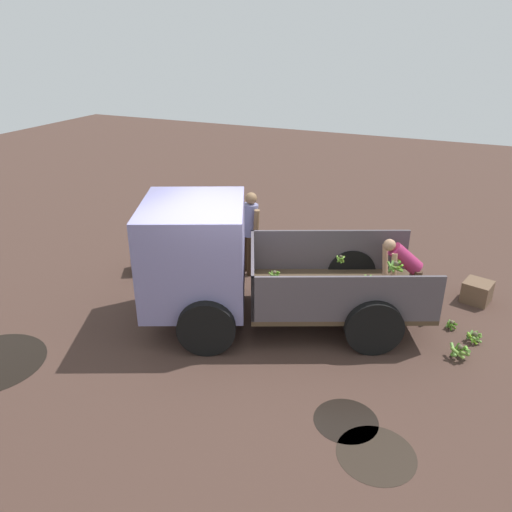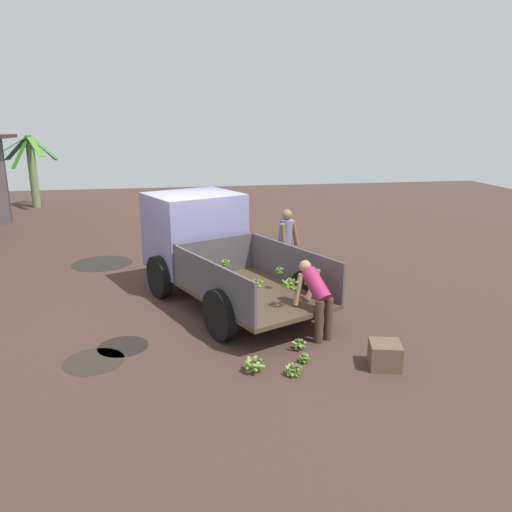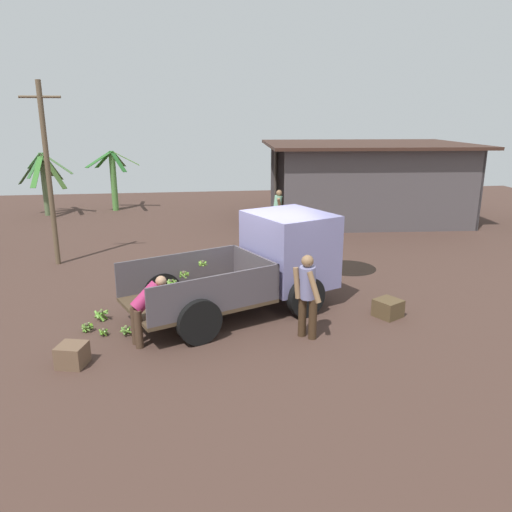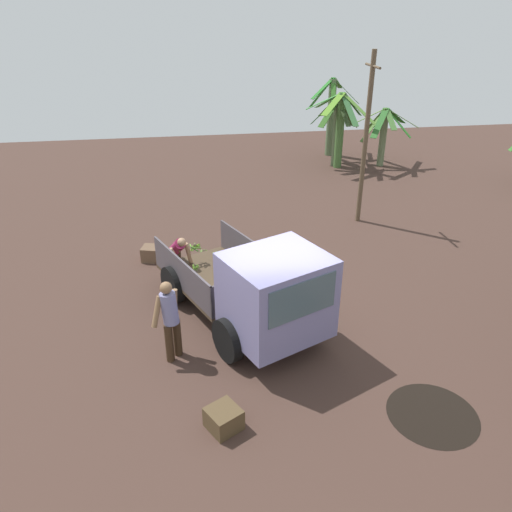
{
  "view_description": "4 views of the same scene",
  "coord_description": "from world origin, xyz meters",
  "px_view_note": "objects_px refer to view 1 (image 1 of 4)",
  "views": [
    {
      "loc": [
        -3.31,
        6.45,
        4.62
      ],
      "look_at": [
        -0.11,
        -0.83,
        1.02
      ],
      "focal_mm": 35.0,
      "sensor_mm": 36.0,
      "label": 1
    },
    {
      "loc": [
        -10.34,
        0.5,
        3.71
      ],
      "look_at": [
        -0.78,
        -1.16,
        1.04
      ],
      "focal_mm": 35.0,
      "sensor_mm": 36.0,
      "label": 2
    },
    {
      "loc": [
        -1.64,
        -11.03,
        4.29
      ],
      "look_at": [
        -0.21,
        -0.46,
        1.27
      ],
      "focal_mm": 35.0,
      "sensor_mm": 36.0,
      "label": 3
    },
    {
      "loc": [
        8.8,
        -1.68,
        6.43
      ],
      "look_at": [
        -1.23,
        -0.12,
        1.21
      ],
      "focal_mm": 35.0,
      "sensor_mm": 36.0,
      "label": 4
    }
  ],
  "objects_px": {
    "banana_bunch_on_ground_1": "(474,336)",
    "wooden_crate_1": "(145,262)",
    "cargo_truck": "(220,261)",
    "person_foreground_visitor": "(250,229)",
    "wooden_crate_0": "(477,292)",
    "banana_bunch_on_ground_2": "(424,316)",
    "banana_bunch_on_ground_3": "(460,350)",
    "banana_bunch_on_ground_0": "(451,324)",
    "person_worker_loading": "(405,268)"
  },
  "relations": [
    {
      "from": "person_worker_loading",
      "to": "banana_bunch_on_ground_2",
      "type": "relative_size",
      "value": 5.33
    },
    {
      "from": "person_foreground_visitor",
      "to": "wooden_crate_0",
      "type": "relative_size",
      "value": 3.68
    },
    {
      "from": "wooden_crate_1",
      "to": "banana_bunch_on_ground_3",
      "type": "bearing_deg",
      "value": 174.22
    },
    {
      "from": "cargo_truck",
      "to": "person_foreground_visitor",
      "type": "relative_size",
      "value": 2.91
    },
    {
      "from": "wooden_crate_0",
      "to": "wooden_crate_1",
      "type": "bearing_deg",
      "value": 12.24
    },
    {
      "from": "cargo_truck",
      "to": "banana_bunch_on_ground_0",
      "type": "relative_size",
      "value": 25.57
    },
    {
      "from": "banana_bunch_on_ground_3",
      "to": "cargo_truck",
      "type": "bearing_deg",
      "value": 6.72
    },
    {
      "from": "banana_bunch_on_ground_0",
      "to": "banana_bunch_on_ground_2",
      "type": "xyz_separation_m",
      "value": [
        0.45,
        -0.04,
        0.03
      ]
    },
    {
      "from": "banana_bunch_on_ground_0",
      "to": "wooden_crate_0",
      "type": "xyz_separation_m",
      "value": [
        -0.35,
        -1.19,
        0.11
      ]
    },
    {
      "from": "banana_bunch_on_ground_2",
      "to": "banana_bunch_on_ground_3",
      "type": "xyz_separation_m",
      "value": [
        -0.62,
        0.87,
        0.02
      ]
    },
    {
      "from": "banana_bunch_on_ground_1",
      "to": "banana_bunch_on_ground_2",
      "type": "bearing_deg",
      "value": -20.52
    },
    {
      "from": "cargo_truck",
      "to": "person_foreground_visitor",
      "type": "height_order",
      "value": "cargo_truck"
    },
    {
      "from": "person_foreground_visitor",
      "to": "banana_bunch_on_ground_2",
      "type": "xyz_separation_m",
      "value": [
        -3.58,
        0.59,
        -0.84
      ]
    },
    {
      "from": "person_foreground_visitor",
      "to": "banana_bunch_on_ground_1",
      "type": "distance_m",
      "value": 4.56
    },
    {
      "from": "banana_bunch_on_ground_3",
      "to": "wooden_crate_1",
      "type": "xyz_separation_m",
      "value": [
        6.23,
        -0.63,
        0.05
      ]
    },
    {
      "from": "cargo_truck",
      "to": "person_foreground_visitor",
      "type": "bearing_deg",
      "value": -104.38
    },
    {
      "from": "banana_bunch_on_ground_2",
      "to": "wooden_crate_0",
      "type": "bearing_deg",
      "value": -124.65
    },
    {
      "from": "cargo_truck",
      "to": "person_foreground_visitor",
      "type": "xyz_separation_m",
      "value": [
        0.33,
        -1.91,
        -0.17
      ]
    },
    {
      "from": "banana_bunch_on_ground_1",
      "to": "wooden_crate_1",
      "type": "relative_size",
      "value": 0.51
    },
    {
      "from": "person_foreground_visitor",
      "to": "wooden_crate_1",
      "type": "relative_size",
      "value": 3.35
    },
    {
      "from": "wooden_crate_0",
      "to": "person_worker_loading",
      "type": "bearing_deg",
      "value": 30.32
    },
    {
      "from": "banana_bunch_on_ground_0",
      "to": "person_foreground_visitor",
      "type": "bearing_deg",
      "value": -8.88
    },
    {
      "from": "person_worker_loading",
      "to": "banana_bunch_on_ground_3",
      "type": "xyz_separation_m",
      "value": [
        -1.08,
        1.28,
        -0.64
      ]
    },
    {
      "from": "person_worker_loading",
      "to": "banana_bunch_on_ground_1",
      "type": "height_order",
      "value": "person_worker_loading"
    },
    {
      "from": "person_foreground_visitor",
      "to": "banana_bunch_on_ground_1",
      "type": "xyz_separation_m",
      "value": [
        -4.39,
        0.89,
        -0.85
      ]
    },
    {
      "from": "person_worker_loading",
      "to": "banana_bunch_on_ground_1",
      "type": "bearing_deg",
      "value": 126.67
    },
    {
      "from": "cargo_truck",
      "to": "banana_bunch_on_ground_2",
      "type": "bearing_deg",
      "value": 178.02
    },
    {
      "from": "cargo_truck",
      "to": "banana_bunch_on_ground_1",
      "type": "xyz_separation_m",
      "value": [
        -4.06,
        -1.02,
        -1.02
      ]
    },
    {
      "from": "banana_bunch_on_ground_1",
      "to": "banana_bunch_on_ground_0",
      "type": "bearing_deg",
      "value": -35.89
    },
    {
      "from": "person_worker_loading",
      "to": "banana_bunch_on_ground_0",
      "type": "height_order",
      "value": "person_worker_loading"
    },
    {
      "from": "banana_bunch_on_ground_1",
      "to": "banana_bunch_on_ground_2",
      "type": "distance_m",
      "value": 0.87
    },
    {
      "from": "wooden_crate_0",
      "to": "cargo_truck",
      "type": "bearing_deg",
      "value": 31.47
    },
    {
      "from": "person_worker_loading",
      "to": "banana_bunch_on_ground_3",
      "type": "bearing_deg",
      "value": 106.28
    },
    {
      "from": "banana_bunch_on_ground_0",
      "to": "banana_bunch_on_ground_1",
      "type": "height_order",
      "value": "banana_bunch_on_ground_1"
    },
    {
      "from": "person_foreground_visitor",
      "to": "banana_bunch_on_ground_3",
      "type": "height_order",
      "value": "person_foreground_visitor"
    },
    {
      "from": "banana_bunch_on_ground_1",
      "to": "banana_bunch_on_ground_3",
      "type": "relative_size",
      "value": 0.82
    },
    {
      "from": "banana_bunch_on_ground_3",
      "to": "wooden_crate_0",
      "type": "relative_size",
      "value": 0.69
    },
    {
      "from": "banana_bunch_on_ground_1",
      "to": "wooden_crate_1",
      "type": "distance_m",
      "value": 6.43
    },
    {
      "from": "banana_bunch_on_ground_0",
      "to": "banana_bunch_on_ground_2",
      "type": "relative_size",
      "value": 0.79
    },
    {
      "from": "banana_bunch_on_ground_0",
      "to": "person_worker_loading",
      "type": "bearing_deg",
      "value": -26.48
    },
    {
      "from": "person_foreground_visitor",
      "to": "wooden_crate_0",
      "type": "height_order",
      "value": "person_foreground_visitor"
    },
    {
      "from": "person_worker_loading",
      "to": "banana_bunch_on_ground_0",
      "type": "xyz_separation_m",
      "value": [
        -0.91,
        0.46,
        -0.68
      ]
    },
    {
      "from": "cargo_truck",
      "to": "person_worker_loading",
      "type": "height_order",
      "value": "cargo_truck"
    },
    {
      "from": "person_foreground_visitor",
      "to": "banana_bunch_on_ground_3",
      "type": "bearing_deg",
      "value": -66.88
    },
    {
      "from": "cargo_truck",
      "to": "wooden_crate_1",
      "type": "bearing_deg",
      "value": -48.8
    },
    {
      "from": "person_worker_loading",
      "to": "wooden_crate_0",
      "type": "xyz_separation_m",
      "value": [
        -1.26,
        -0.74,
        -0.58
      ]
    },
    {
      "from": "banana_bunch_on_ground_2",
      "to": "person_foreground_visitor",
      "type": "bearing_deg",
      "value": -9.35
    },
    {
      "from": "person_worker_loading",
      "to": "person_foreground_visitor",
      "type": "bearing_deg",
      "value": -27.15
    },
    {
      "from": "person_foreground_visitor",
      "to": "banana_bunch_on_ground_0",
      "type": "relative_size",
      "value": 8.79
    },
    {
      "from": "banana_bunch_on_ground_2",
      "to": "wooden_crate_0",
      "type": "distance_m",
      "value": 1.41
    }
  ]
}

